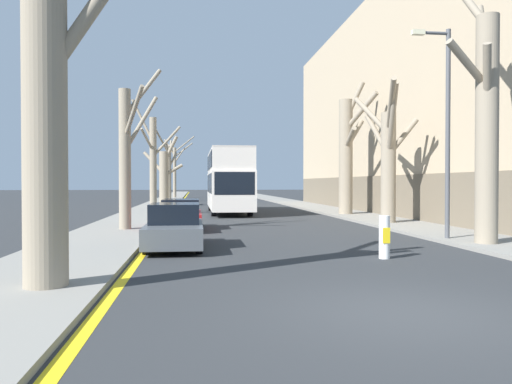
% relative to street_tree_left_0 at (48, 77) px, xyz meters
% --- Properties ---
extents(ground_plane, '(300.00, 300.00, 0.00)m').
position_rel_street_tree_left_0_xyz_m(ground_plane, '(5.95, -2.26, -3.98)').
color(ground_plane, '#2B2D30').
extents(sidewalk_left, '(3.25, 120.00, 0.12)m').
position_rel_street_tree_left_0_xyz_m(sidewalk_left, '(-0.61, 47.74, -3.92)').
color(sidewalk_left, gray).
rests_on(sidewalk_left, ground).
extents(sidewalk_right, '(3.25, 120.00, 0.12)m').
position_rel_street_tree_left_0_xyz_m(sidewalk_right, '(12.52, 47.74, -3.92)').
color(sidewalk_right, gray).
rests_on(sidewalk_right, ground).
extents(building_facade_right, '(10.08, 36.17, 14.47)m').
position_rel_street_tree_left_0_xyz_m(building_facade_right, '(19.13, 24.47, 3.24)').
color(building_facade_right, tan).
rests_on(building_facade_right, ground).
extents(kerb_line_stripe, '(0.24, 120.00, 0.01)m').
position_rel_street_tree_left_0_xyz_m(kerb_line_stripe, '(1.19, 47.74, -3.98)').
color(kerb_line_stripe, yellow).
rests_on(kerb_line_stripe, ground).
extents(street_tree_left_0, '(3.11, 1.73, 9.39)m').
position_rel_street_tree_left_0_xyz_m(street_tree_left_0, '(0.00, 0.00, 0.00)').
color(street_tree_left_0, gray).
rests_on(street_tree_left_0, ground).
extents(street_tree_left_1, '(1.74, 3.44, 6.99)m').
position_rel_street_tree_left_0_xyz_m(street_tree_left_1, '(-0.13, 11.65, -0.69)').
color(street_tree_left_1, gray).
rests_on(street_tree_left_1, ground).
extents(street_tree_left_2, '(3.27, 3.51, 7.55)m').
position_rel_street_tree_left_0_xyz_m(street_tree_left_2, '(-0.01, 23.43, -0.48)').
color(street_tree_left_2, gray).
rests_on(street_tree_left_2, ground).
extents(street_tree_left_3, '(3.66, 1.82, 6.23)m').
position_rel_street_tree_left_0_xyz_m(street_tree_left_3, '(-0.08, 35.32, -1.29)').
color(street_tree_left_3, gray).
rests_on(street_tree_left_3, ground).
extents(street_tree_left_4, '(2.46, 5.10, 8.07)m').
position_rel_street_tree_left_0_xyz_m(street_tree_left_4, '(-0.27, 45.90, -0.40)').
color(street_tree_left_4, gray).
rests_on(street_tree_left_4, ground).
extents(street_tree_left_5, '(4.28, 4.17, 8.31)m').
position_rel_street_tree_left_0_xyz_m(street_tree_left_5, '(-0.02, 58.61, 0.15)').
color(street_tree_left_5, gray).
rests_on(street_tree_left_5, ground).
extents(street_tree_right_0, '(2.69, 3.09, 9.74)m').
position_rel_street_tree_left_0_xyz_m(street_tree_right_0, '(11.86, 5.25, 0.19)').
color(street_tree_right_0, gray).
rests_on(street_tree_right_0, ground).
extents(street_tree_right_1, '(2.59, 4.67, 6.70)m').
position_rel_street_tree_left_0_xyz_m(street_tree_right_1, '(12.01, 13.68, -0.68)').
color(street_tree_right_1, gray).
rests_on(street_tree_right_1, ground).
extents(street_tree_right_2, '(1.89, 2.56, 8.32)m').
position_rel_street_tree_left_0_xyz_m(street_tree_right_2, '(12.11, 20.62, -0.03)').
color(street_tree_right_2, gray).
rests_on(street_tree_right_2, ground).
extents(double_decker_bus, '(2.62, 10.97, 4.22)m').
position_rel_street_tree_left_0_xyz_m(double_decker_bus, '(4.94, 24.38, -1.59)').
color(double_decker_bus, silver).
rests_on(double_decker_bus, ground).
extents(parked_car_0, '(1.71, 4.18, 1.39)m').
position_rel_street_tree_left_0_xyz_m(parked_car_0, '(2.05, 6.10, -3.33)').
color(parked_car_0, '#4C5156').
rests_on(parked_car_0, ground).
extents(parked_car_1, '(1.79, 4.32, 1.32)m').
position_rel_street_tree_left_0_xyz_m(parked_car_1, '(2.05, 12.40, -3.35)').
color(parked_car_1, maroon).
rests_on(parked_car_1, ground).
extents(lamp_post, '(1.40, 0.20, 7.34)m').
position_rel_street_tree_left_0_xyz_m(lamp_post, '(11.27, 6.70, 0.14)').
color(lamp_post, '#4C4F54').
rests_on(lamp_post, ground).
extents(traffic_bollard, '(0.29, 0.30, 1.16)m').
position_rel_street_tree_left_0_xyz_m(traffic_bollard, '(7.74, 3.20, -3.40)').
color(traffic_bollard, white).
rests_on(traffic_bollard, ground).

